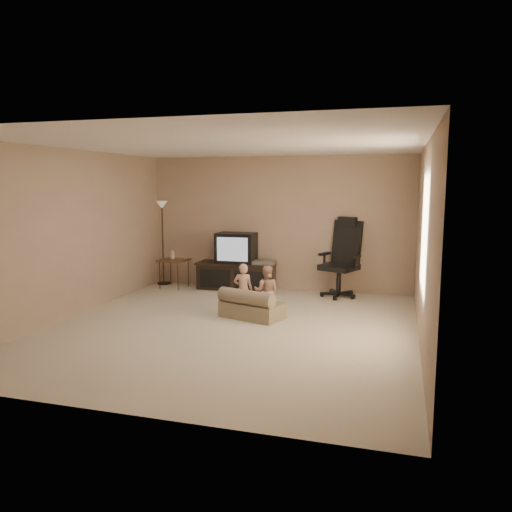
{
  "coord_description": "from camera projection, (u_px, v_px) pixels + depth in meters",
  "views": [
    {
      "loc": [
        2.22,
        -6.36,
        1.98
      ],
      "look_at": [
        0.19,
        0.6,
        0.94
      ],
      "focal_mm": 35.0,
      "sensor_mm": 36.0,
      "label": 1
    }
  ],
  "objects": [
    {
      "name": "child_sofa",
      "position": [
        250.0,
        306.0,
        7.43
      ],
      "size": [
        1.02,
        0.77,
        0.45
      ],
      "rotation": [
        0.0,
        0.0,
        -0.31
      ],
      "color": "gray",
      "rests_on": "floor"
    },
    {
      "name": "toddler_left",
      "position": [
        243.0,
        290.0,
        7.54
      ],
      "size": [
        0.32,
        0.25,
        0.8
      ],
      "primitive_type": "imported",
      "rotation": [
        0.0,
        0.0,
        3.29
      ],
      "color": "#D6A086",
      "rests_on": "floor"
    },
    {
      "name": "floor",
      "position": [
        231.0,
        328.0,
        6.94
      ],
      "size": [
        5.5,
        5.5,
        0.0
      ],
      "primitive_type": "plane",
      "color": "beige",
      "rests_on": "ground"
    },
    {
      "name": "side_table",
      "position": [
        174.0,
        260.0,
        9.57
      ],
      "size": [
        0.54,
        0.54,
        0.75
      ],
      "rotation": [
        0.0,
        0.0,
        -0.09
      ],
      "color": "brown",
      "rests_on": "floor"
    },
    {
      "name": "office_chair",
      "position": [
        341.0,
        268.0,
        8.84
      ],
      "size": [
        0.85,
        0.87,
        1.41
      ],
      "rotation": [
        0.0,
        0.0,
        -0.4
      ],
      "color": "black",
      "rests_on": "floor"
    },
    {
      "name": "toddler_right",
      "position": [
        266.0,
        291.0,
        7.5
      ],
      "size": [
        0.4,
        0.25,
        0.78
      ],
      "primitive_type": "imported",
      "rotation": [
        0.0,
        0.0,
        3.26
      ],
      "color": "#D6A086",
      "rests_on": "floor"
    },
    {
      "name": "floor_lamp",
      "position": [
        162.0,
        224.0,
        9.83
      ],
      "size": [
        0.26,
        0.26,
        1.66
      ],
      "color": "#2F2114",
      "rests_on": "floor"
    },
    {
      "name": "tv_stand",
      "position": [
        237.0,
        266.0,
        9.45
      ],
      "size": [
        1.51,
        0.58,
        1.08
      ],
      "rotation": [
        0.0,
        0.0,
        0.02
      ],
      "color": "black",
      "rests_on": "floor"
    },
    {
      "name": "room_shell",
      "position": [
        230.0,
        219.0,
        6.73
      ],
      "size": [
        5.5,
        5.5,
        5.5
      ],
      "color": "white",
      "rests_on": "floor"
    }
  ]
}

